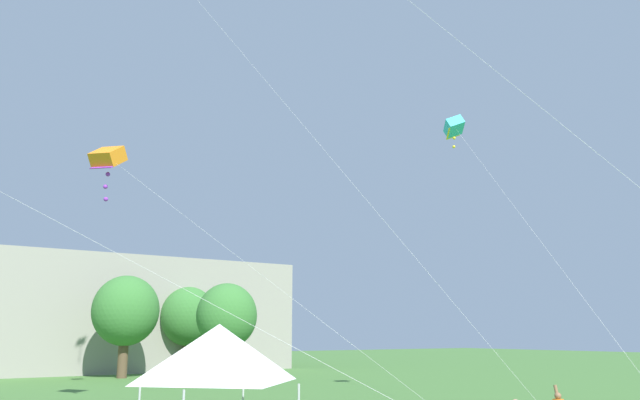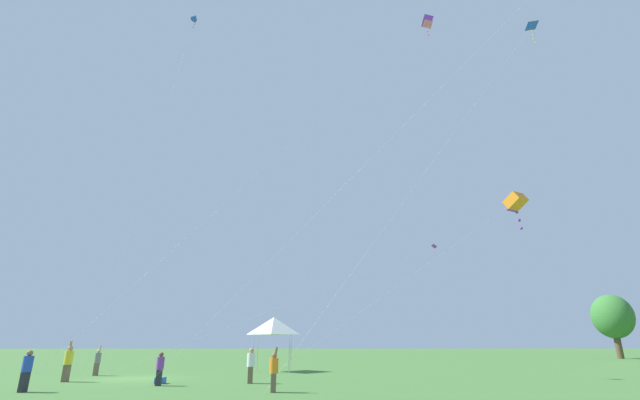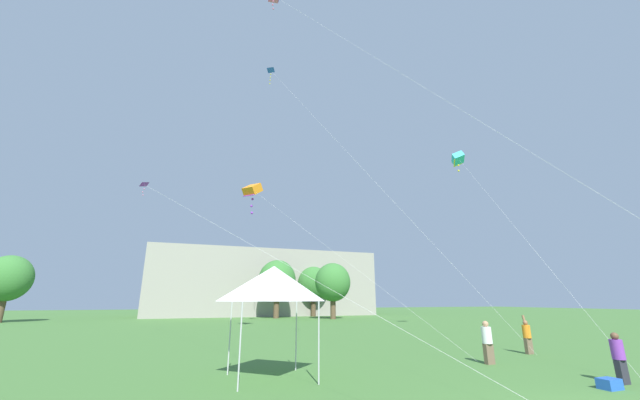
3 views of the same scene
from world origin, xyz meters
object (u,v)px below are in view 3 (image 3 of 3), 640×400
object	(u,v)px
kite_blue_delta_1	(272,72)
kite_cyan_box_0	(458,159)
kite_purple_delta_3	(148,187)
cooler_box	(609,384)
kite_orange_box_5	(252,190)
person_white_shirt	(487,341)
festival_tent	(274,284)
person_orange_shirt	(527,335)
person_purple_shirt	(619,356)

from	to	relation	value
kite_blue_delta_1	kite_cyan_box_0	bearing A→B (deg)	-27.29
kite_cyan_box_0	kite_purple_delta_3	distance (m)	27.33
cooler_box	kite_cyan_box_0	distance (m)	26.03
cooler_box	kite_blue_delta_1	size ratio (longest dim) A/B	0.02
kite_blue_delta_1	kite_orange_box_5	world-z (taller)	kite_blue_delta_1
cooler_box	kite_purple_delta_3	world-z (taller)	kite_purple_delta_3
cooler_box	person_white_shirt	world-z (taller)	person_white_shirt
kite_cyan_box_0	kite_blue_delta_1	world-z (taller)	kite_blue_delta_1
person_white_shirt	kite_orange_box_5	size ratio (longest dim) A/B	0.09
person_white_shirt	kite_cyan_box_0	bearing A→B (deg)	130.57
festival_tent	kite_blue_delta_1	xyz separation A→B (m)	(3.96, 21.09, 23.86)
cooler_box	kite_purple_delta_3	xyz separation A→B (m)	(-15.24, 18.32, 10.01)
kite_cyan_box_0	person_white_shirt	bearing A→B (deg)	-132.05
person_orange_shirt	kite_orange_box_5	xyz separation A→B (m)	(-11.25, 17.33, 11.42)
person_purple_shirt	person_orange_shirt	world-z (taller)	person_orange_shirt
festival_tent	kite_purple_delta_3	xyz separation A→B (m)	(-5.99, 13.38, 7.01)
person_orange_shirt	kite_blue_delta_1	distance (m)	34.14
person_white_shirt	festival_tent	bearing A→B (deg)	-99.44
person_white_shirt	kite_orange_box_5	distance (m)	23.18
person_white_shirt	kite_blue_delta_1	world-z (taller)	kite_blue_delta_1
person_purple_shirt	cooler_box	bearing A→B (deg)	-20.00
kite_blue_delta_1	kite_purple_delta_3	xyz separation A→B (m)	(-9.95, -7.71, -16.85)
person_orange_shirt	kite_cyan_box_0	xyz separation A→B (m)	(7.40, 11.21, 14.87)
kite_orange_box_5	cooler_box	bearing A→B (deg)	-73.06
festival_tent	person_white_shirt	xyz separation A→B (m)	(9.24, -0.33, -2.23)
cooler_box	kite_blue_delta_1	bearing A→B (deg)	101.50
person_white_shirt	kite_cyan_box_0	size ratio (longest dim) A/B	0.09
cooler_box	person_orange_shirt	xyz separation A→B (m)	(4.09, 6.16, 0.74)
kite_cyan_box_0	kite_blue_delta_1	bearing A→B (deg)	152.71
person_orange_shirt	person_white_shirt	bearing A→B (deg)	106.30
person_white_shirt	kite_cyan_box_0	xyz separation A→B (m)	(11.51, 12.76, 14.84)
person_orange_shirt	kite_cyan_box_0	distance (m)	20.04
festival_tent	kite_blue_delta_1	size ratio (longest dim) A/B	0.14
kite_purple_delta_3	kite_orange_box_5	size ratio (longest dim) A/B	1.30
cooler_box	kite_orange_box_5	world-z (taller)	kite_orange_box_5
festival_tent	person_white_shirt	bearing A→B (deg)	-2.06
person_orange_shirt	kite_blue_delta_1	size ratio (longest dim) A/B	0.07
kite_purple_delta_3	kite_orange_box_5	xyz separation A→B (m)	(8.08, 5.17, 2.15)
person_purple_shirt	person_white_shirt	bearing A→B (deg)	-108.91
person_white_shirt	person_orange_shirt	distance (m)	4.39
kite_cyan_box_0	kite_purple_delta_3	xyz separation A→B (m)	(-26.73, 0.95, -5.60)
festival_tent	kite_cyan_box_0	bearing A→B (deg)	30.92
kite_purple_delta_3	cooler_box	bearing A→B (deg)	-50.24
person_purple_shirt	kite_cyan_box_0	xyz separation A→B (m)	(10.36, 17.09, 14.93)
cooler_box	kite_orange_box_5	bearing A→B (deg)	106.94
kite_orange_box_5	festival_tent	bearing A→B (deg)	-96.44
cooler_box	kite_cyan_box_0	bearing A→B (deg)	56.50
festival_tent	person_orange_shirt	size ratio (longest dim) A/B	2.06
kite_orange_box_5	person_orange_shirt	bearing A→B (deg)	-57.01
person_orange_shirt	kite_cyan_box_0	world-z (taller)	kite_cyan_box_0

